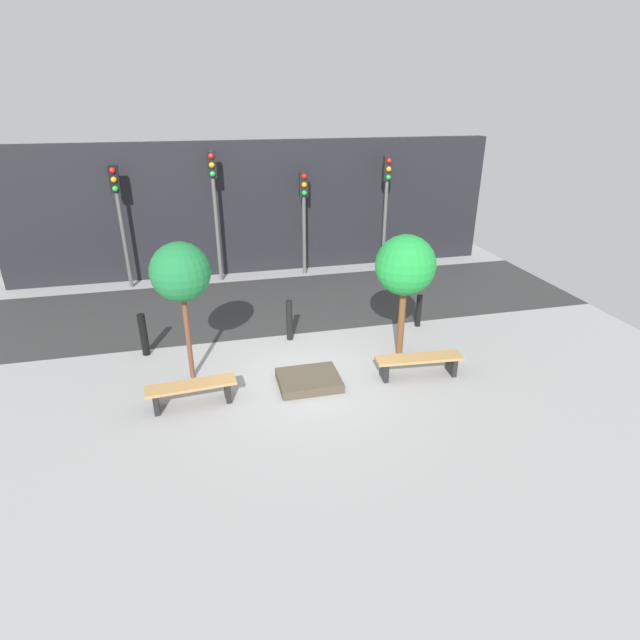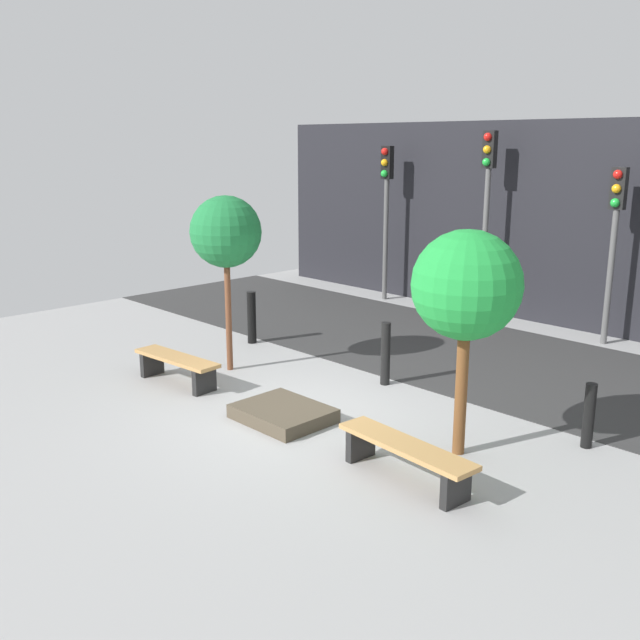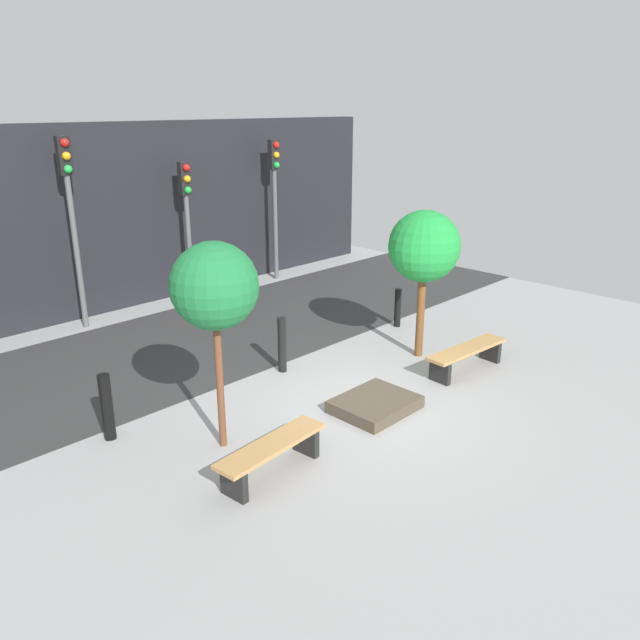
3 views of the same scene
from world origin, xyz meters
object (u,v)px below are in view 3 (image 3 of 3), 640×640
tree_behind_right_bench (424,247)px  planter_bed (375,404)px  bollard_far_left (107,407)px  traffic_light_east (275,185)px  bench_right (467,354)px  bench_left (272,452)px  traffic_light_mid_west (70,200)px  bollard_left (282,345)px  bollard_center (398,308)px  tree_behind_left_bench (214,287)px  traffic_light_mid_east (187,206)px

tree_behind_right_bench → planter_bed: bearing=-159.9°
bollard_far_left → planter_bed: bearing=-32.8°
bollard_far_left → traffic_light_east: size_ratio=0.27×
bench_right → traffic_light_east: traffic_light_east is taller
bench_left → traffic_light_mid_west: traffic_light_mid_west is taller
planter_bed → bollard_left: size_ratio=1.23×
bollard_center → tree_behind_right_bench: bearing=-128.1°
bench_right → bollard_far_left: (-5.85, 2.42, 0.18)m
bollard_center → bench_right: bearing=-113.6°
tree_behind_left_bench → bollard_center: bearing=13.0°
tree_behind_left_bench → bollard_center: (5.85, 1.35, -1.96)m
tree_behind_left_bench → traffic_light_mid_east: bearing=58.7°
traffic_light_mid_east → bench_left: bearing=-117.5°
planter_bed → bollard_far_left: size_ratio=1.25×
bollard_left → traffic_light_mid_west: traffic_light_mid_west is taller
tree_behind_left_bench → traffic_light_mid_west: size_ratio=0.74×
bollard_center → traffic_light_east: bearing=80.6°
bollard_left → tree_behind_left_bench: bearing=-150.6°
traffic_light_mid_west → planter_bed: bearing=-78.7°
bollard_left → traffic_light_east: (4.26, 4.91, 2.10)m
bollard_far_left → traffic_light_mid_east: (4.87, 4.91, 1.85)m
bench_right → traffic_light_mid_west: traffic_light_mid_west is taller
traffic_light_mid_west → traffic_light_mid_east: bearing=-0.0°
traffic_light_mid_west → bollard_center: bearing=-45.2°
planter_bed → traffic_light_mid_west: (-1.42, 7.14, 2.70)m
bench_right → planter_bed: bench_right is taller
bench_left → bench_right: size_ratio=0.92×
bench_left → bollard_left: (2.39, 2.42, 0.19)m
bollard_far_left → bench_right: bearing=-22.5°
planter_bed → bollard_center: size_ratio=1.48×
tree_behind_left_bench → traffic_light_east: traffic_light_east is taller
planter_bed → bollard_far_left: bearing=147.2°
bollard_far_left → traffic_light_mid_east: size_ratio=0.30×
bollard_center → traffic_light_mid_east: size_ratio=0.26×
bollard_center → traffic_light_east: (0.81, 4.91, 2.18)m
bollard_far_left → traffic_light_east: (7.71, 4.91, 2.10)m
tree_behind_left_bench → tree_behind_right_bench: size_ratio=1.05×
traffic_light_mid_west → tree_behind_left_bench: bearing=-98.8°
bench_left → bench_right: bench_left is taller
bollard_left → traffic_light_mid_east: size_ratio=0.31×
bench_left → bollard_far_left: 2.65m
tree_behind_left_bench → traffic_light_east: 9.14m
bollard_left → traffic_light_mid_west: bearing=106.1°
bench_right → tree_behind_right_bench: bearing=94.6°
traffic_light_mid_east → traffic_light_east: size_ratio=0.90×
bench_left → bollard_left: 3.41m
bench_right → tree_behind_right_bench: 2.12m
bollard_far_left → traffic_light_mid_east: traffic_light_mid_east is taller
bollard_center → traffic_light_mid_west: (-4.87, 4.91, 2.37)m
bench_right → bollard_far_left: size_ratio=1.86×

